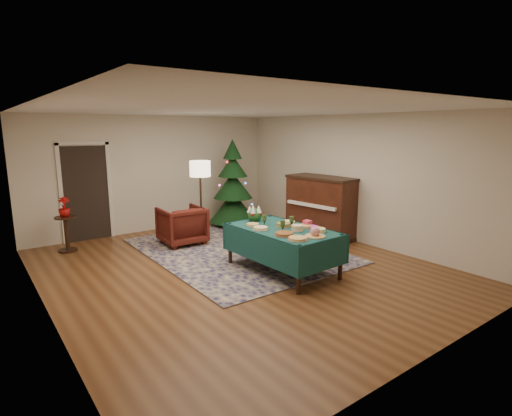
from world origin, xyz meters
TOP-DOWN VIEW (x-y plane):
  - room_shell at (0.00, 0.00)m, footprint 7.00×7.00m
  - doorway at (-1.60, 3.48)m, footprint 1.08×0.04m
  - rug at (0.54, 0.87)m, footprint 3.24×4.23m
  - buffet_table at (0.51, -0.55)m, footprint 1.20×1.97m
  - platter_0 at (0.23, -1.23)m, footprint 0.32×0.32m
  - platter_1 at (0.57, -1.26)m, footprint 0.33×0.33m
  - platter_2 at (0.83, -1.07)m, footprint 0.27×0.27m
  - platter_3 at (0.24, -0.91)m, footprint 0.33×0.33m
  - platter_4 at (0.59, -0.82)m, footprint 0.22×0.22m
  - platter_5 at (0.86, -0.72)m, footprint 0.28×0.28m
  - platter_6 at (0.16, -0.40)m, footprint 0.28×0.28m
  - platter_7 at (0.59, -0.48)m, footprint 0.28×0.28m
  - platter_8 at (0.84, -0.32)m, footprint 0.26×0.26m
  - platter_9 at (0.22, -0.10)m, footprint 0.25×0.25m
  - goblet_0 at (0.43, -0.16)m, footprint 0.08×0.08m
  - goblet_1 at (0.74, -0.52)m, footprint 0.08×0.08m
  - goblet_2 at (0.42, -0.66)m, footprint 0.08×0.08m
  - napkin_stack at (0.94, -0.84)m, footprint 0.16×0.16m
  - gift_box at (0.97, -0.67)m, footprint 0.12×0.12m
  - centerpiece at (0.48, 0.20)m, footprint 0.27×0.27m
  - armchair at (-0.11, 1.97)m, footprint 0.89×0.84m
  - floor_lamp at (0.21, 1.71)m, footprint 0.43×0.43m
  - side_table at (-2.18, 2.85)m, footprint 0.39×0.39m
  - potted_plant at (-2.18, 2.85)m, footprint 0.22×0.39m
  - christmas_tree at (1.68, 2.74)m, footprint 1.49×1.49m
  - piano at (2.65, 0.64)m, footprint 0.90×1.65m

SIDE VIEW (x-z plane):
  - rug at x=0.54m, z-range 0.00..0.02m
  - side_table at x=-2.18m, z-range -0.01..0.69m
  - armchair at x=-0.11m, z-range 0.00..0.88m
  - buffet_table at x=0.51m, z-range 0.23..0.98m
  - piano at x=2.65m, z-range -0.02..1.35m
  - platter_8 at x=0.84m, z-range 0.75..0.79m
  - platter_5 at x=0.86m, z-range 0.75..0.79m
  - platter_9 at x=0.22m, z-range 0.75..0.79m
  - napkin_stack at x=0.94m, z-range 0.75..0.79m
  - platter_0 at x=0.23m, z-range 0.75..0.80m
  - platter_3 at x=0.24m, z-range 0.75..0.80m
  - platter_6 at x=0.16m, z-range 0.75..0.80m
  - platter_2 at x=0.83m, z-range 0.75..0.81m
  - platter_7 at x=0.59m, z-range 0.75..0.82m
  - platter_4 at x=0.59m, z-range 0.75..0.85m
  - gift_box at x=0.97m, z-range 0.75..0.85m
  - potted_plant at x=-2.18m, z-range 0.70..0.92m
  - platter_1 at x=0.57m, z-range 0.73..0.90m
  - goblet_0 at x=0.43m, z-range 0.76..0.93m
  - goblet_1 at x=0.74m, z-range 0.76..0.93m
  - goblet_2 at x=0.42m, z-range 0.76..0.93m
  - centerpiece at x=0.48m, z-range 0.73..1.04m
  - christmas_tree at x=1.68m, z-range -0.11..2.05m
  - doorway at x=-1.60m, z-range 0.02..2.18m
  - room_shell at x=0.00m, z-range -2.15..4.85m
  - floor_lamp at x=0.21m, z-range 0.61..2.36m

